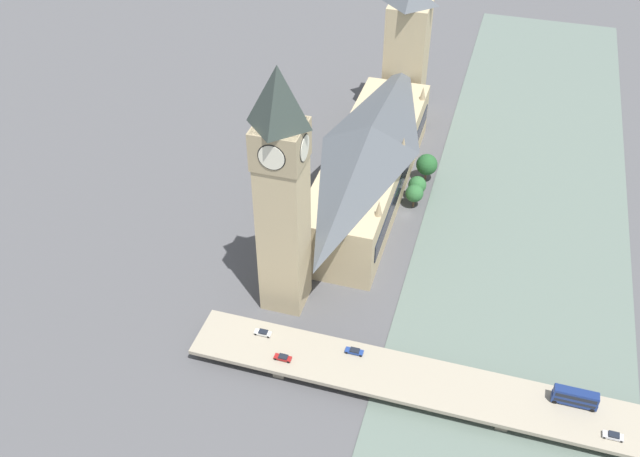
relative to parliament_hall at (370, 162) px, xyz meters
The scene contains 14 objects.
ground_plane 21.69m from the parliament_hall, 151.73° to the left, with size 600.00×600.00×0.00m, color #4C4C4F.
river_water 55.98m from the parliament_hall, behind, with size 65.75×360.00×0.30m, color slate.
parliament_hall is the anchor object (origin of this frame).
clock_tower 63.82m from the parliament_hall, 79.30° to the left, with size 13.02×13.02×74.51m.
victoria_tower 60.36m from the parliament_hall, 89.95° to the right, with size 15.45×15.45×56.99m.
road_bridge 96.05m from the parliament_hall, 124.25° to the left, with size 163.49×15.76×4.03m.
double_decker_bus_mid 102.95m from the parliament_hall, 132.72° to the left, with size 10.82×2.62×4.72m.
car_northbound_mid 82.93m from the parliament_hall, 87.83° to the left, with size 4.58×1.80×1.33m.
car_northbound_tail 76.83m from the parliament_hall, 100.70° to the left, with size 4.79×1.83×1.31m.
car_southbound_lead 114.64m from the parliament_hall, 133.57° to the left, with size 4.67×1.93×1.33m.
car_southbound_mid 77.01m from the parliament_hall, 81.66° to the left, with size 4.62×1.83×1.29m.
tree_embankment_near 18.32m from the parliament_hall, behind, with size 6.19×6.19×9.03m.
tree_embankment_mid 18.46m from the parliament_hall, behind, with size 6.08×6.08×8.61m.
tree_embankment_far 23.74m from the parliament_hall, 140.91° to the right, with size 7.56×7.56×10.32m.
Camera 1 is at (-26.13, 188.95, 147.53)m, focal length 40.00 mm.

